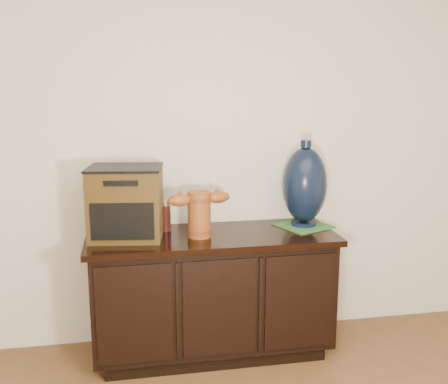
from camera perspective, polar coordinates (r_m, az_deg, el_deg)
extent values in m
plane|color=silver|center=(3.25, -2.13, 5.99)|extent=(4.50, 0.00, 4.50)
cube|color=black|center=(3.37, -1.26, -16.37)|extent=(1.29, 0.45, 0.08)
cube|color=black|center=(3.21, -1.29, -10.69)|extent=(1.40, 0.50, 0.64)
cube|color=black|center=(3.10, -1.32, -4.91)|extent=(1.46, 0.56, 0.03)
cube|color=black|center=(2.94, -9.71, -13.04)|extent=(0.41, 0.01, 0.56)
cube|color=black|center=(2.98, -0.48, -12.53)|extent=(0.41, 0.01, 0.56)
cube|color=black|center=(3.09, 8.26, -11.76)|extent=(0.41, 0.01, 0.56)
cylinder|color=#994F1B|center=(3.01, -2.70, -2.46)|extent=(0.16, 0.16, 0.27)
cylinder|color=#451A0D|center=(3.03, -2.68, -4.24)|extent=(0.16, 0.16, 0.03)
cylinder|color=#451A0D|center=(2.99, -2.72, -0.81)|extent=(0.16, 0.16, 0.03)
ellipsoid|color=#994F1B|center=(2.95, -4.83, -0.90)|extent=(0.15, 0.09, 0.07)
ellipsoid|color=#994F1B|center=(3.03, -0.65, -0.56)|extent=(0.15, 0.09, 0.07)
cube|color=#412D10|center=(3.03, -10.61, -1.25)|extent=(0.44, 0.37, 0.40)
cube|color=black|center=(2.89, -11.01, -3.19)|extent=(0.34, 0.06, 0.21)
cube|color=black|center=(2.99, -10.76, 2.61)|extent=(0.45, 0.38, 0.01)
cube|color=#346A2F|center=(3.30, 8.64, -3.63)|extent=(0.37, 0.37, 0.01)
cylinder|color=black|center=(3.29, 8.65, -3.38)|extent=(0.15, 0.15, 0.02)
ellipsoid|color=black|center=(3.24, 8.78, 0.76)|extent=(0.36, 0.36, 0.46)
cylinder|color=black|center=(3.20, 8.92, 5.21)|extent=(0.07, 0.07, 0.04)
cylinder|color=#58150F|center=(3.16, -6.40, -2.83)|extent=(0.06, 0.06, 0.16)
cylinder|color=silver|center=(3.14, -6.43, -1.21)|extent=(0.06, 0.06, 0.03)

